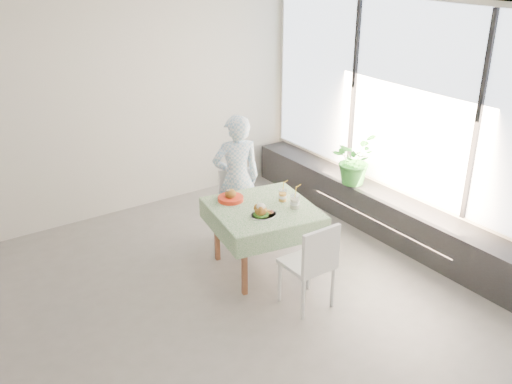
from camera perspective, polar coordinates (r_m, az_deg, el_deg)
floor at (r=5.73m, az=-7.11°, el=-11.70°), size 6.00×6.00×0.00m
ceiling at (r=4.70m, az=-8.90°, el=17.30°), size 6.00×6.00×0.00m
wall_back at (r=7.26m, az=-17.06°, el=7.52°), size 6.00×0.02×2.80m
wall_front at (r=3.28m, az=13.08°, el=-12.59°), size 6.00×0.02×2.80m
wall_right at (r=6.84m, az=15.15°, el=6.77°), size 0.02×5.00×2.80m
window_pane at (r=6.75m, az=15.21°, el=8.76°), size 0.01×4.80×2.18m
window_ledge at (r=7.11m, az=13.11°, el=-2.34°), size 0.40×4.80×0.50m
cafe_table at (r=6.13m, az=0.65°, el=-3.91°), size 1.20×1.20×0.74m
chair_far at (r=6.78m, az=-1.61°, el=-2.87°), size 0.51×0.51×0.86m
chair_near at (r=5.65m, az=5.15°, el=-8.74°), size 0.43×0.43×0.91m
diner at (r=6.62m, az=-1.95°, el=1.28°), size 0.65×0.51×1.55m
main_dish at (r=5.79m, az=0.63°, el=-2.01°), size 0.28×0.28×0.15m
juice_cup_orange at (r=6.12m, az=2.68°, el=-0.39°), size 0.09×0.09×0.26m
juice_cup_lemonade at (r=5.97m, az=3.90°, el=-1.01°), size 0.10×0.10×0.29m
second_dish at (r=6.14m, az=-2.56°, el=-0.52°), size 0.28×0.28×0.13m
potted_plant at (r=7.22m, az=9.72°, el=3.24°), size 0.74×0.71×0.63m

